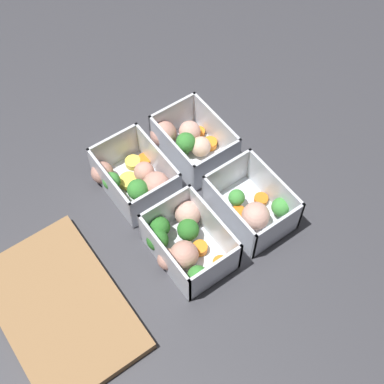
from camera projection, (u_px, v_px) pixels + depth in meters
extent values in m
plane|color=#38383D|center=(192.00, 200.00, 0.97)|extent=(4.00, 4.00, 0.00)
cube|color=silver|center=(249.00, 214.00, 0.95)|extent=(0.14, 0.11, 0.00)
cube|color=silver|center=(273.00, 189.00, 0.94)|extent=(0.14, 0.01, 0.08)
cube|color=silver|center=(228.00, 217.00, 0.91)|extent=(0.14, 0.01, 0.08)
cube|color=silver|center=(277.00, 231.00, 0.89)|extent=(0.01, 0.11, 0.08)
cube|color=silver|center=(226.00, 176.00, 0.95)|extent=(0.01, 0.11, 0.08)
cylinder|color=yellow|center=(237.00, 227.00, 0.93)|extent=(0.04, 0.04, 0.01)
sphere|color=#D19E8C|center=(256.00, 216.00, 0.92)|extent=(0.06, 0.06, 0.05)
cylinder|color=orange|center=(238.00, 215.00, 0.94)|extent=(0.04, 0.04, 0.02)
cylinder|color=orange|center=(261.00, 199.00, 0.96)|extent=(0.04, 0.04, 0.01)
cylinder|color=#519448|center=(236.00, 203.00, 0.96)|extent=(0.01, 0.01, 0.01)
sphere|color=#42933D|center=(237.00, 197.00, 0.94)|extent=(0.03, 0.03, 0.03)
cylinder|color=#519448|center=(279.00, 212.00, 0.95)|extent=(0.01, 0.01, 0.01)
sphere|color=#42933D|center=(280.00, 207.00, 0.93)|extent=(0.03, 0.03, 0.03)
cube|color=silver|center=(194.00, 153.00, 1.03)|extent=(0.14, 0.11, 0.00)
cube|color=silver|center=(216.00, 129.00, 1.01)|extent=(0.14, 0.01, 0.08)
cube|color=silver|center=(172.00, 154.00, 0.98)|extent=(0.14, 0.01, 0.08)
cube|color=silver|center=(217.00, 166.00, 0.97)|extent=(0.01, 0.11, 0.08)
cube|color=silver|center=(173.00, 118.00, 1.03)|extent=(0.01, 0.11, 0.08)
cylinder|color=orange|center=(190.00, 175.00, 0.99)|extent=(0.03, 0.03, 0.01)
cylinder|color=#DBC647|center=(205.00, 172.00, 0.99)|extent=(0.03, 0.03, 0.01)
cylinder|color=orange|center=(199.00, 132.00, 1.05)|extent=(0.02, 0.02, 0.01)
cylinder|color=#49883F|center=(186.00, 150.00, 1.02)|extent=(0.01, 0.01, 0.02)
sphere|color=#388433|center=(186.00, 142.00, 1.00)|extent=(0.04, 0.04, 0.04)
cylinder|color=orange|center=(210.00, 144.00, 1.03)|extent=(0.03, 0.03, 0.01)
sphere|color=#D19E8C|center=(190.00, 131.00, 1.03)|extent=(0.06, 0.06, 0.04)
sphere|color=tan|center=(163.00, 134.00, 1.02)|extent=(0.07, 0.07, 0.05)
sphere|color=beige|center=(201.00, 147.00, 1.01)|extent=(0.05, 0.05, 0.04)
cube|color=silver|center=(190.00, 252.00, 0.91)|extent=(0.14, 0.11, 0.00)
cube|color=silver|center=(214.00, 226.00, 0.90)|extent=(0.14, 0.01, 0.08)
cube|color=silver|center=(164.00, 258.00, 0.86)|extent=(0.14, 0.01, 0.08)
cube|color=silver|center=(215.00, 273.00, 0.85)|extent=(0.01, 0.11, 0.08)
cube|color=silver|center=(166.00, 213.00, 0.91)|extent=(0.01, 0.11, 0.08)
cylinder|color=orange|center=(220.00, 263.00, 0.89)|extent=(0.04, 0.04, 0.01)
sphere|color=tan|center=(168.00, 259.00, 0.88)|extent=(0.05, 0.05, 0.04)
sphere|color=tan|center=(184.00, 255.00, 0.88)|extent=(0.07, 0.07, 0.05)
sphere|color=#D19E8C|center=(188.00, 214.00, 0.92)|extent=(0.07, 0.07, 0.05)
cylinder|color=#49883F|center=(198.00, 281.00, 0.87)|extent=(0.01, 0.01, 0.01)
sphere|color=#388433|center=(198.00, 276.00, 0.86)|extent=(0.04, 0.04, 0.04)
cylinder|color=#407A37|center=(160.00, 233.00, 0.92)|extent=(0.01, 0.01, 0.02)
sphere|color=#2D7228|center=(160.00, 227.00, 0.90)|extent=(0.04, 0.04, 0.04)
cylinder|color=#407A37|center=(188.00, 235.00, 0.92)|extent=(0.01, 0.01, 0.01)
sphere|color=#2D7228|center=(188.00, 230.00, 0.90)|extent=(0.04, 0.04, 0.04)
cylinder|color=#407A37|center=(158.00, 246.00, 0.91)|extent=(0.01, 0.01, 0.01)
sphere|color=#2D7228|center=(158.00, 240.00, 0.89)|extent=(0.04, 0.04, 0.04)
cylinder|color=orange|center=(200.00, 248.00, 0.91)|extent=(0.03, 0.03, 0.01)
cube|color=silver|center=(137.00, 186.00, 0.99)|extent=(0.14, 0.11, 0.00)
cube|color=silver|center=(158.00, 161.00, 0.97)|extent=(0.14, 0.01, 0.08)
cube|color=silver|center=(111.00, 188.00, 0.94)|extent=(0.14, 0.01, 0.08)
cube|color=silver|center=(157.00, 201.00, 0.92)|extent=(0.01, 0.11, 0.08)
cube|color=silver|center=(115.00, 150.00, 0.99)|extent=(0.01, 0.11, 0.08)
cylinder|color=#DBC647|center=(133.00, 162.00, 1.01)|extent=(0.04, 0.04, 0.01)
cylinder|color=orange|center=(145.00, 160.00, 1.01)|extent=(0.03, 0.03, 0.01)
cylinder|color=#DBC647|center=(129.00, 181.00, 0.98)|extent=(0.05, 0.05, 0.01)
sphere|color=tan|center=(156.00, 185.00, 0.96)|extent=(0.05, 0.05, 0.05)
cylinder|color=#519448|center=(113.00, 187.00, 0.97)|extent=(0.01, 0.01, 0.02)
sphere|color=#42933D|center=(112.00, 181.00, 0.95)|extent=(0.03, 0.03, 0.03)
cylinder|color=#DBC647|center=(151.00, 205.00, 0.95)|extent=(0.04, 0.04, 0.01)
cylinder|color=#49883F|center=(139.00, 197.00, 0.96)|extent=(0.01, 0.01, 0.02)
sphere|color=#388433|center=(138.00, 190.00, 0.94)|extent=(0.04, 0.04, 0.04)
sphere|color=tan|center=(144.00, 172.00, 0.98)|extent=(0.05, 0.05, 0.04)
sphere|color=tan|center=(102.00, 173.00, 0.97)|extent=(0.05, 0.05, 0.04)
cube|color=olive|center=(61.00, 308.00, 0.85)|extent=(0.28, 0.18, 0.02)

